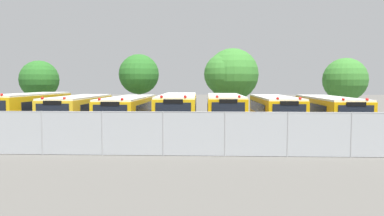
{
  "coord_description": "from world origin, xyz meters",
  "views": [
    {
      "loc": [
        2.2,
        -25.85,
        3.41
      ],
      "look_at": [
        1.1,
        0.0,
        1.6
      ],
      "focal_mm": 33.56,
      "sensor_mm": 36.0,
      "label": 1
    }
  ],
  "objects_px": {
    "school_bus_2": "(129,111)",
    "tree_3": "(345,80)",
    "tree_0": "(40,80)",
    "school_bus_5": "(274,111)",
    "tree_1": "(138,74)",
    "school_bus_4": "(225,111)",
    "school_bus_3": "(178,110)",
    "school_bus_1": "(79,111)",
    "school_bus_0": "(30,110)",
    "school_bus_6": "(328,112)",
    "tree_2": "(230,74)"
  },
  "relations": [
    {
      "from": "school_bus_2",
      "to": "tree_3",
      "type": "distance_m",
      "value": 21.92
    },
    {
      "from": "tree_0",
      "to": "school_bus_5",
      "type": "bearing_deg",
      "value": -21.74
    },
    {
      "from": "tree_1",
      "to": "tree_3",
      "type": "relative_size",
      "value": 1.05
    },
    {
      "from": "tree_1",
      "to": "tree_3",
      "type": "bearing_deg",
      "value": 4.92
    },
    {
      "from": "school_bus_4",
      "to": "tree_3",
      "type": "xyz_separation_m",
      "value": [
        12.31,
        10.02,
        2.28
      ]
    },
    {
      "from": "school_bus_5",
      "to": "school_bus_4",
      "type": "bearing_deg",
      "value": -1.08
    },
    {
      "from": "school_bus_3",
      "to": "tree_0",
      "type": "distance_m",
      "value": 16.78
    },
    {
      "from": "school_bus_1",
      "to": "tree_1",
      "type": "height_order",
      "value": "tree_1"
    },
    {
      "from": "school_bus_0",
      "to": "school_bus_1",
      "type": "bearing_deg",
      "value": -177.48
    },
    {
      "from": "school_bus_1",
      "to": "school_bus_6",
      "type": "relative_size",
      "value": 0.94
    },
    {
      "from": "school_bus_4",
      "to": "tree_2",
      "type": "height_order",
      "value": "tree_2"
    },
    {
      "from": "school_bus_3",
      "to": "school_bus_4",
      "type": "relative_size",
      "value": 1.16
    },
    {
      "from": "school_bus_0",
      "to": "school_bus_5",
      "type": "relative_size",
      "value": 0.98
    },
    {
      "from": "school_bus_4",
      "to": "school_bus_6",
      "type": "height_order",
      "value": "school_bus_4"
    },
    {
      "from": "school_bus_0",
      "to": "tree_2",
      "type": "height_order",
      "value": "tree_2"
    },
    {
      "from": "school_bus_5",
      "to": "tree_0",
      "type": "height_order",
      "value": "tree_0"
    },
    {
      "from": "school_bus_0",
      "to": "school_bus_5",
      "type": "distance_m",
      "value": 17.83
    },
    {
      "from": "tree_0",
      "to": "school_bus_4",
      "type": "bearing_deg",
      "value": -25.44
    },
    {
      "from": "tree_1",
      "to": "school_bus_5",
      "type": "bearing_deg",
      "value": -35.93
    },
    {
      "from": "tree_1",
      "to": "tree_0",
      "type": "bearing_deg",
      "value": 179.43
    },
    {
      "from": "school_bus_4",
      "to": "school_bus_5",
      "type": "height_order",
      "value": "school_bus_4"
    },
    {
      "from": "school_bus_1",
      "to": "school_bus_2",
      "type": "height_order",
      "value": "school_bus_1"
    },
    {
      "from": "tree_1",
      "to": "tree_2",
      "type": "bearing_deg",
      "value": 7.4
    },
    {
      "from": "school_bus_0",
      "to": "tree_3",
      "type": "height_order",
      "value": "tree_3"
    },
    {
      "from": "school_bus_0",
      "to": "school_bus_1",
      "type": "relative_size",
      "value": 0.97
    },
    {
      "from": "school_bus_4",
      "to": "tree_2",
      "type": "relative_size",
      "value": 1.42
    },
    {
      "from": "school_bus_1",
      "to": "school_bus_3",
      "type": "relative_size",
      "value": 0.87
    },
    {
      "from": "tree_2",
      "to": "school_bus_3",
      "type": "bearing_deg",
      "value": -114.12
    },
    {
      "from": "school_bus_0",
      "to": "school_bus_4",
      "type": "bearing_deg",
      "value": -177.0
    },
    {
      "from": "school_bus_4",
      "to": "tree_1",
      "type": "xyz_separation_m",
      "value": [
        -7.95,
        8.28,
        2.88
      ]
    },
    {
      "from": "school_bus_0",
      "to": "school_bus_1",
      "type": "distance_m",
      "value": 3.67
    },
    {
      "from": "school_bus_4",
      "to": "tree_0",
      "type": "height_order",
      "value": "tree_0"
    },
    {
      "from": "school_bus_6",
      "to": "tree_3",
      "type": "xyz_separation_m",
      "value": [
        5.01,
        10.37,
        2.34
      ]
    },
    {
      "from": "school_bus_0",
      "to": "tree_3",
      "type": "xyz_separation_m",
      "value": [
        26.57,
        10.42,
        2.23
      ]
    },
    {
      "from": "school_bus_4",
      "to": "tree_1",
      "type": "bearing_deg",
      "value": -45.96
    },
    {
      "from": "school_bus_0",
      "to": "school_bus_6",
      "type": "relative_size",
      "value": 0.92
    },
    {
      "from": "tree_3",
      "to": "tree_0",
      "type": "bearing_deg",
      "value": -176.85
    },
    {
      "from": "school_bus_5",
      "to": "school_bus_6",
      "type": "height_order",
      "value": "school_bus_5"
    },
    {
      "from": "school_bus_3",
      "to": "school_bus_5",
      "type": "xyz_separation_m",
      "value": [
        6.92,
        0.13,
        -0.07
      ]
    },
    {
      "from": "school_bus_0",
      "to": "school_bus_2",
      "type": "distance_m",
      "value": 7.3
    },
    {
      "from": "tree_0",
      "to": "tree_2",
      "type": "relative_size",
      "value": 0.82
    },
    {
      "from": "school_bus_3",
      "to": "tree_3",
      "type": "relative_size",
      "value": 1.91
    },
    {
      "from": "tree_3",
      "to": "school_bus_6",
      "type": "bearing_deg",
      "value": -115.76
    },
    {
      "from": "tree_1",
      "to": "tree_3",
      "type": "xyz_separation_m",
      "value": [
        20.26,
        1.74,
        -0.6
      ]
    },
    {
      "from": "tree_0",
      "to": "tree_2",
      "type": "bearing_deg",
      "value": 3.27
    },
    {
      "from": "tree_2",
      "to": "school_bus_6",
      "type": "bearing_deg",
      "value": -57.04
    },
    {
      "from": "tree_3",
      "to": "tree_1",
      "type": "bearing_deg",
      "value": -175.08
    },
    {
      "from": "school_bus_2",
      "to": "tree_1",
      "type": "distance_m",
      "value": 8.97
    },
    {
      "from": "school_bus_5",
      "to": "school_bus_3",
      "type": "bearing_deg",
      "value": 1.11
    },
    {
      "from": "school_bus_2",
      "to": "school_bus_3",
      "type": "height_order",
      "value": "school_bus_3"
    }
  ]
}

